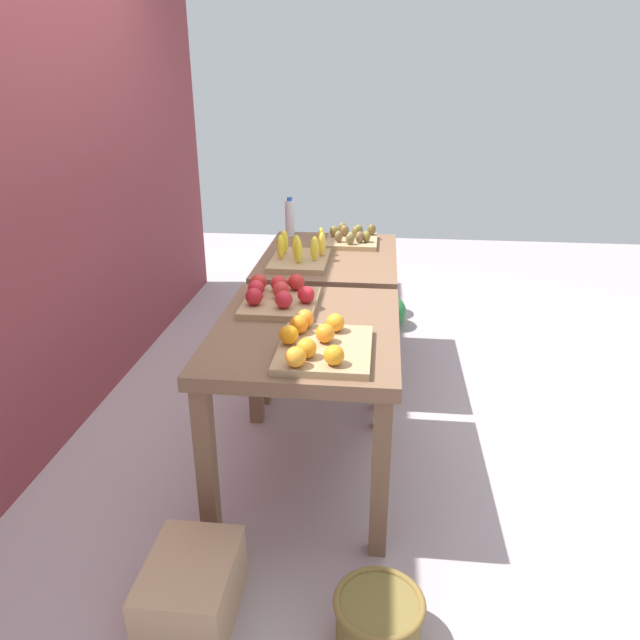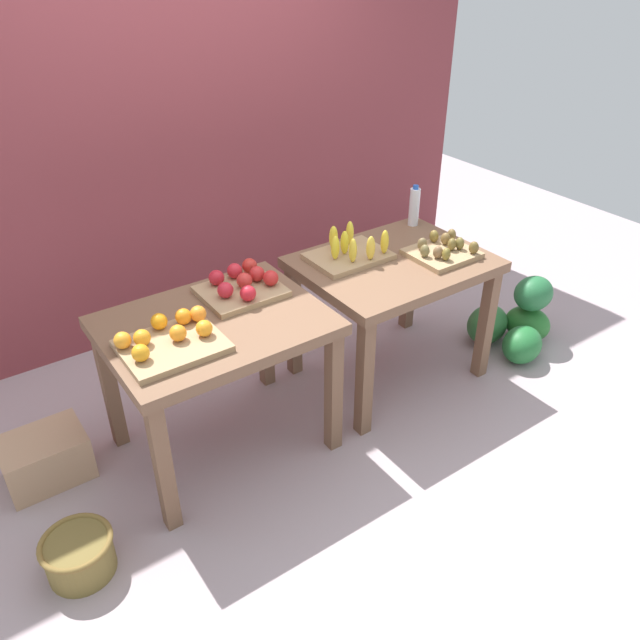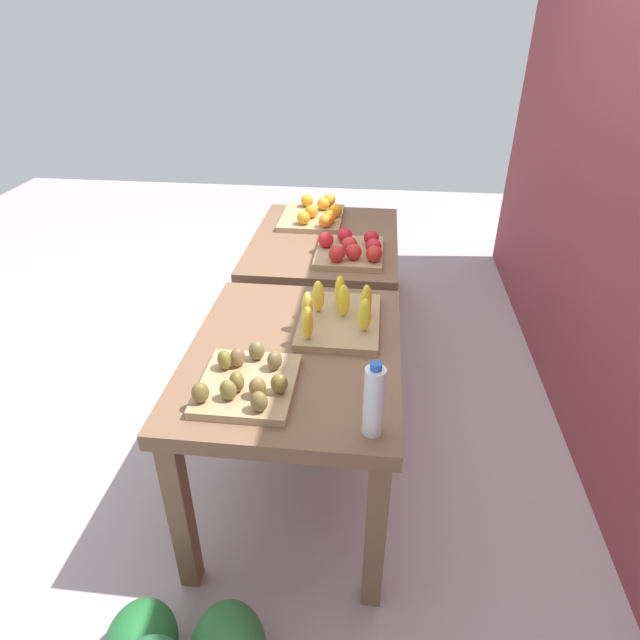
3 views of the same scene
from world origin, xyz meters
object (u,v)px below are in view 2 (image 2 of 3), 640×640
(banana_crate, at_px, (350,252))
(wicker_basket, at_px, (79,554))
(apple_bin, at_px, (242,285))
(display_table_left, at_px, (216,341))
(orange_bin, at_px, (170,339))
(display_table_right, at_px, (393,278))
(watermelon_pile, at_px, (515,322))
(cardboard_produce_box, at_px, (46,458))
(kiwi_bin, at_px, (443,250))
(water_bottle, at_px, (414,206))

(banana_crate, relative_size, wicker_basket, 1.43)
(apple_bin, bearing_deg, display_table_left, -146.58)
(orange_bin, distance_m, banana_crate, 1.20)
(wicker_basket, bearing_deg, apple_bin, 24.42)
(display_table_right, distance_m, watermelon_pile, 1.04)
(orange_bin, bearing_deg, display_table_right, 3.47)
(banana_crate, bearing_deg, apple_bin, 179.10)
(apple_bin, height_order, cardboard_produce_box, apple_bin)
(display_table_right, relative_size, kiwi_bin, 2.89)
(apple_bin, bearing_deg, wicker_basket, -155.58)
(orange_bin, height_order, watermelon_pile, orange_bin)
(kiwi_bin, height_order, wicker_basket, kiwi_bin)
(apple_bin, xyz_separation_m, wicker_basket, (-1.13, -0.51, -0.72))
(water_bottle, bearing_deg, cardboard_produce_box, -179.85)
(display_table_right, xyz_separation_m, wicker_basket, (-2.00, -0.35, -0.56))
(display_table_right, bearing_deg, apple_bin, 169.56)
(display_table_left, height_order, watermelon_pile, display_table_left)
(banana_crate, height_order, watermelon_pile, banana_crate)
(banana_crate, bearing_deg, wicker_basket, -164.50)
(banana_crate, xyz_separation_m, kiwi_bin, (0.45, -0.27, -0.01))
(water_bottle, bearing_deg, kiwi_bin, -110.53)
(watermelon_pile, xyz_separation_m, wicker_basket, (-2.88, -0.11, -0.07))
(apple_bin, xyz_separation_m, kiwi_bin, (1.13, -0.28, -0.01))
(cardboard_produce_box, bearing_deg, orange_bin, -33.12)
(watermelon_pile, distance_m, wicker_basket, 2.89)
(watermelon_pile, bearing_deg, kiwi_bin, 168.83)
(display_table_left, bearing_deg, apple_bin, 33.42)
(display_table_left, xyz_separation_m, cardboard_produce_box, (-0.84, 0.30, -0.54))
(cardboard_produce_box, bearing_deg, display_table_left, -19.56)
(wicker_basket, bearing_deg, display_table_left, 21.65)
(kiwi_bin, bearing_deg, orange_bin, 178.78)
(kiwi_bin, bearing_deg, display_table_left, 175.10)
(display_table_right, relative_size, banana_crate, 2.36)
(display_table_left, height_order, banana_crate, banana_crate)
(display_table_left, relative_size, watermelon_pile, 1.73)
(banana_crate, xyz_separation_m, cardboard_produce_box, (-1.77, 0.15, -0.70))
(display_table_right, height_order, wicker_basket, display_table_right)
(kiwi_bin, bearing_deg, cardboard_produce_box, 169.35)
(display_table_left, height_order, water_bottle, water_bottle)
(apple_bin, distance_m, watermelon_pile, 1.92)
(display_table_right, bearing_deg, cardboard_produce_box, 171.32)
(display_table_left, distance_m, watermelon_pile, 2.08)
(orange_bin, distance_m, watermelon_pile, 2.36)
(display_table_right, height_order, apple_bin, apple_bin)
(display_table_right, distance_m, water_bottle, 0.57)
(display_table_left, height_order, wicker_basket, display_table_left)
(cardboard_produce_box, bearing_deg, display_table_right, -8.68)
(kiwi_bin, distance_m, wicker_basket, 2.38)
(banana_crate, height_order, wicker_basket, banana_crate)
(apple_bin, relative_size, water_bottle, 1.56)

